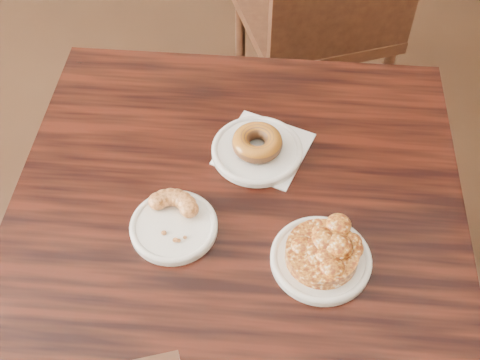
{
  "coord_description": "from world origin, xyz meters",
  "views": [
    {
      "loc": [
        0.09,
        -0.55,
        1.64
      ],
      "look_at": [
        0.12,
        0.12,
        0.8
      ],
      "focal_mm": 45.0,
      "sensor_mm": 36.0,
      "label": 1
    }
  ],
  "objects_px": {
    "cruller_fragment": "(173,220)",
    "cafe_table": "(237,300)",
    "glazed_donut": "(257,143)",
    "apple_fritter": "(322,251)",
    "chair_far": "(314,18)"
  },
  "relations": [
    {
      "from": "glazed_donut",
      "to": "apple_fritter",
      "type": "height_order",
      "value": "apple_fritter"
    },
    {
      "from": "cafe_table",
      "to": "apple_fritter",
      "type": "distance_m",
      "value": 0.45
    },
    {
      "from": "glazed_donut",
      "to": "cafe_table",
      "type": "bearing_deg",
      "value": -110.69
    },
    {
      "from": "chair_far",
      "to": "apple_fritter",
      "type": "distance_m",
      "value": 1.15
    },
    {
      "from": "glazed_donut",
      "to": "apple_fritter",
      "type": "bearing_deg",
      "value": -69.72
    },
    {
      "from": "chair_far",
      "to": "cruller_fragment",
      "type": "distance_m",
      "value": 1.13
    },
    {
      "from": "cafe_table",
      "to": "chair_far",
      "type": "height_order",
      "value": "chair_far"
    },
    {
      "from": "cruller_fragment",
      "to": "cafe_table",
      "type": "bearing_deg",
      "value": 22.76
    },
    {
      "from": "cafe_table",
      "to": "cruller_fragment",
      "type": "bearing_deg",
      "value": -149.56
    },
    {
      "from": "cafe_table",
      "to": "cruller_fragment",
      "type": "height_order",
      "value": "cruller_fragment"
    },
    {
      "from": "chair_far",
      "to": "glazed_donut",
      "type": "bearing_deg",
      "value": 60.19
    },
    {
      "from": "glazed_donut",
      "to": "apple_fritter",
      "type": "distance_m",
      "value": 0.27
    },
    {
      "from": "glazed_donut",
      "to": "cruller_fragment",
      "type": "relative_size",
      "value": 0.86
    },
    {
      "from": "chair_far",
      "to": "glazed_donut",
      "type": "xyz_separation_m",
      "value": [
        -0.25,
        -0.84,
        0.33
      ]
    },
    {
      "from": "glazed_donut",
      "to": "apple_fritter",
      "type": "relative_size",
      "value": 0.59
    }
  ]
}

